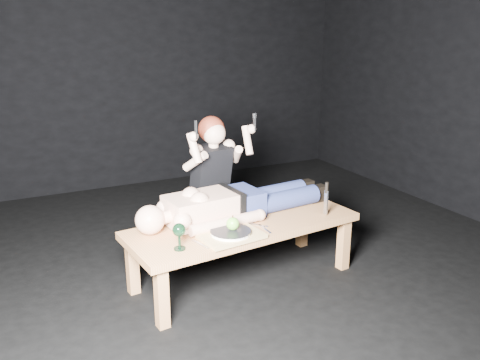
{
  "coord_description": "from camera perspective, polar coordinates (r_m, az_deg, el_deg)",
  "views": [
    {
      "loc": [
        -1.53,
        -3.13,
        1.78
      ],
      "look_at": [
        -0.03,
        -0.12,
        0.75
      ],
      "focal_mm": 37.78,
      "sensor_mm": 36.0,
      "label": 1
    }
  ],
  "objects": [
    {
      "name": "fork_flat",
      "position": [
        3.24,
        -4.47,
        -7.24
      ],
      "size": [
        0.06,
        0.17,
        0.01
      ],
      "primitive_type": "cube",
      "rotation": [
        0.0,
        0.0,
        0.26
      ],
      "color": "#B2B2B7",
      "rests_on": "table"
    },
    {
      "name": "apple",
      "position": [
        3.32,
        -0.82,
        -4.96
      ],
      "size": [
        0.09,
        0.09,
        0.09
      ],
      "primitive_type": "sphere",
      "color": "green",
      "rests_on": "plate"
    },
    {
      "name": "kneeling_woman",
      "position": [
        4.07,
        -3.74,
        -0.2
      ],
      "size": [
        0.7,
        0.76,
        1.16
      ],
      "primitive_type": null,
      "rotation": [
        0.0,
        0.0,
        0.12
      ],
      "color": "black",
      "rests_on": "ground"
    },
    {
      "name": "table",
      "position": [
        3.67,
        0.35,
        -8.06
      ],
      "size": [
        1.71,
        0.78,
        0.45
      ],
      "primitive_type": "cube",
      "rotation": [
        0.0,
        0.0,
        0.1
      ],
      "color": "#AB7749",
      "rests_on": "ground"
    },
    {
      "name": "carving_knife",
      "position": [
        3.72,
        9.7,
        -2.12
      ],
      "size": [
        0.04,
        0.04,
        0.25
      ],
      "primitive_type": null,
      "rotation": [
        0.0,
        0.0,
        0.1
      ],
      "color": "#B2B2B7",
      "rests_on": "table"
    },
    {
      "name": "plate",
      "position": [
        3.33,
        -1.06,
        -5.93
      ],
      "size": [
        0.29,
        0.29,
        0.02
      ],
      "primitive_type": "cylinder",
      "rotation": [
        0.0,
        0.0,
        0.11
      ],
      "color": "white",
      "rests_on": "serving_tray"
    },
    {
      "name": "back_wall",
      "position": [
        5.84,
        -11.65,
        13.94
      ],
      "size": [
        5.0,
        0.0,
        5.0
      ],
      "primitive_type": "plane",
      "rotation": [
        1.57,
        0.0,
        0.0
      ],
      "color": "black",
      "rests_on": "ground"
    },
    {
      "name": "serving_tray",
      "position": [
        3.34,
        -1.06,
        -6.28
      ],
      "size": [
        0.43,
        0.33,
        0.02
      ],
      "primitive_type": "cube",
      "rotation": [
        0.0,
        0.0,
        0.11
      ],
      "color": "tan",
      "rests_on": "table"
    },
    {
      "name": "ground",
      "position": [
        3.92,
        -0.45,
        -10.04
      ],
      "size": [
        5.0,
        5.0,
        0.0
      ],
      "primitive_type": "plane",
      "color": "black",
      "rests_on": "ground"
    },
    {
      "name": "lying_man",
      "position": [
        3.68,
        -0.23,
        -2.1
      ],
      "size": [
        1.63,
        0.64,
        0.25
      ],
      "primitive_type": null,
      "rotation": [
        0.0,
        0.0,
        0.1
      ],
      "color": "tan",
      "rests_on": "table"
    },
    {
      "name": "goblet",
      "position": [
        3.16,
        -6.87,
        -6.35
      ],
      "size": [
        0.09,
        0.09,
        0.17
      ],
      "primitive_type": null,
      "rotation": [
        0.0,
        0.0,
        0.1
      ],
      "color": "black",
      "rests_on": "table"
    },
    {
      "name": "knife_flat",
      "position": [
        3.46,
        2.82,
        -5.56
      ],
      "size": [
        0.02,
        0.18,
        0.01
      ],
      "primitive_type": "cube",
      "rotation": [
        0.0,
        0.0,
        -0.03
      ],
      "color": "#B2B2B7",
      "rests_on": "table"
    },
    {
      "name": "spoon_flat",
      "position": [
        3.53,
        1.85,
        -5.07
      ],
      "size": [
        0.12,
        0.15,
        0.01
      ],
      "primitive_type": "cube",
      "rotation": [
        0.0,
        0.0,
        0.65
      ],
      "color": "#B2B2B7",
      "rests_on": "table"
    }
  ]
}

